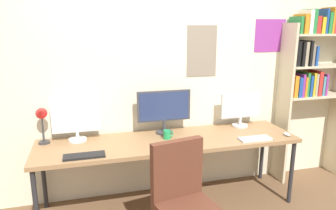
% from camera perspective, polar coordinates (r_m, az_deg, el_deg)
% --- Properties ---
extents(wall_back, '(5.04, 0.11, 2.60)m').
position_cam_1_polar(wall_back, '(3.48, -1.55, 4.81)').
color(wall_back, beige).
rests_on(wall_back, ground_plane).
extents(desk, '(2.64, 0.68, 0.74)m').
position_cam_1_polar(desk, '(3.24, 0.23, -7.01)').
color(desk, '#936D47').
rests_on(desk, ground_plane).
extents(bookshelf, '(0.83, 0.28, 2.07)m').
position_cam_1_polar(bookshelf, '(4.11, 24.46, 5.82)').
color(bookshelf, beige).
rests_on(bookshelf, ground_plane).
extents(monitor_left, '(0.47, 0.18, 0.46)m').
position_cam_1_polar(monitor_left, '(3.25, -16.27, -2.09)').
color(monitor_left, silver).
rests_on(monitor_left, desk).
extents(monitor_center, '(0.58, 0.18, 0.47)m').
position_cam_1_polar(monitor_center, '(3.34, -0.72, -0.65)').
color(monitor_center, '#38383D').
rests_on(monitor_center, desk).
extents(monitor_right, '(0.47, 0.18, 0.39)m').
position_cam_1_polar(monitor_right, '(3.68, 13.01, -0.54)').
color(monitor_right, silver).
rests_on(monitor_right, desk).
extents(desk_lamp, '(0.11, 0.15, 0.40)m').
position_cam_1_polar(desk_lamp, '(3.26, -21.89, -2.25)').
color(desk_lamp, '#333333').
rests_on(desk_lamp, desk).
extents(keyboard_left, '(0.36, 0.13, 0.02)m').
position_cam_1_polar(keyboard_left, '(2.91, -14.89, -8.86)').
color(keyboard_left, black).
rests_on(keyboard_left, desk).
extents(keyboard_center, '(0.34, 0.13, 0.02)m').
position_cam_1_polar(keyboard_center, '(3.02, 1.38, -7.53)').
color(keyboard_center, silver).
rests_on(keyboard_center, desk).
extents(keyboard_right, '(0.33, 0.13, 0.02)m').
position_cam_1_polar(keyboard_right, '(3.34, 15.43, -5.89)').
color(keyboard_right, silver).
rests_on(keyboard_right, desk).
extents(computer_mouse, '(0.06, 0.10, 0.03)m').
position_cam_1_polar(computer_mouse, '(3.56, 20.69, -4.96)').
color(computer_mouse, silver).
rests_on(computer_mouse, desk).
extents(coffee_mug, '(0.11, 0.08, 0.09)m').
position_cam_1_polar(coffee_mug, '(3.24, -0.14, -5.34)').
color(coffee_mug, '#1E8C4C').
rests_on(coffee_mug, desk).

